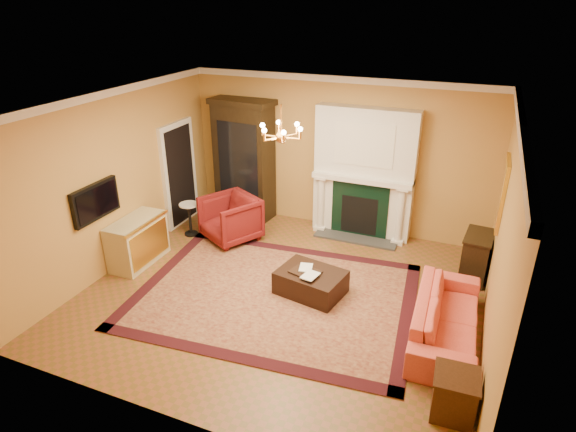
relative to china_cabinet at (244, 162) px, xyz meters
The scene contains 26 objects.
floor 3.35m from the china_cabinet, 52.73° to the right, with size 6.00×5.50×0.02m, color brown.
ceiling 3.62m from the china_cabinet, 52.73° to the right, with size 6.00×5.50×0.02m, color silver.
wall_back 1.94m from the china_cabinet, ahead, with size 6.00×0.02×3.00m, color #B07E3F.
wall_front 5.59m from the china_cabinet, 70.16° to the right, with size 6.00×0.02×3.00m, color #B07E3F.
wall_left 2.75m from the china_cabinet, 114.13° to the right, with size 0.02×5.50×3.00m, color #B07E3F.
wall_right 5.51m from the china_cabinet, 26.92° to the right, with size 0.02×5.50×3.00m, color #B07E3F.
fireplace 2.50m from the china_cabinet, ahead, with size 1.90×0.70×2.50m.
crown_molding 3.00m from the china_cabinet, 38.99° to the right, with size 6.00×5.50×0.12m.
doorway 1.33m from the china_cabinet, 143.30° to the right, with size 0.08×1.05×2.10m.
tv_panel 3.27m from the china_cabinet, 108.79° to the right, with size 0.09×0.95×0.58m.
gilt_mirror 5.00m from the china_cabinet, 12.64° to the right, with size 0.06×0.76×1.05m.
chandelier 3.44m from the china_cabinet, 52.73° to the right, with size 0.63×0.55×0.53m.
oriental_rug 3.37m from the china_cabinet, 55.06° to the right, with size 4.29×3.22×0.02m, color #4D1310.
china_cabinet is the anchor object (origin of this frame).
wingback_armchair 1.36m from the china_cabinet, 77.52° to the right, with size 0.93×0.87×0.96m, color maroon.
pedestal_table 1.61m from the china_cabinet, 114.73° to the right, with size 0.37×0.37×0.66m.
commode 2.77m from the china_cabinet, 108.30° to the right, with size 0.52×1.10×0.82m, color #BAAE88.
coral_sofa 5.17m from the china_cabinet, 30.75° to the right, with size 2.12×0.62×0.83m, color #DC5145.
end_table 6.17m from the china_cabinet, 40.87° to the right, with size 0.46×0.46×0.53m, color #391D0F.
console_table 4.82m from the china_cabinet, 10.34° to the right, with size 0.40×0.70×0.77m, color black.
leather_ottoman 3.41m from the china_cabinet, 44.94° to the right, with size 1.00×0.73×0.37m, color black.
ottoman_tray 3.35m from the china_cabinet, 46.62° to the right, with size 0.43×0.34×0.03m, color black.
book_a 3.20m from the china_cabinet, 47.47° to the right, with size 0.20×0.03×0.27m, color gray.
book_b 3.39m from the china_cabinet, 47.47° to the right, with size 0.21×0.02×0.29m, color gray.
topiary_left 1.87m from the china_cabinet, ahead, with size 0.16×0.16×0.43m.
topiary_right 3.07m from the china_cabinet, ahead, with size 0.17×0.17×0.45m.
Camera 1 is at (2.53, -5.93, 4.33)m, focal length 30.00 mm.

